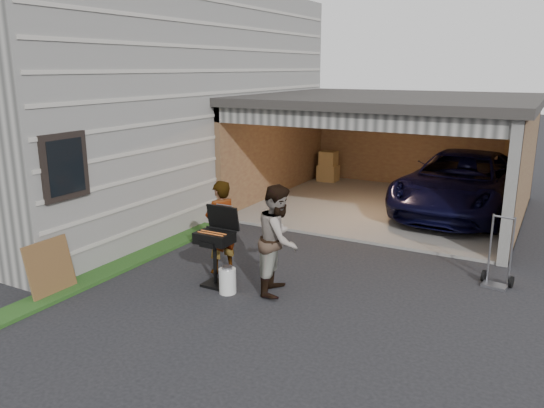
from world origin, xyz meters
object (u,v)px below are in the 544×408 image
at_px(bbq_grill, 216,240).
at_px(propane_tank, 227,281).
at_px(hand_truck, 497,272).
at_px(woman, 221,227).
at_px(plywood_panel, 50,268).
at_px(man, 279,239).
at_px(minivan, 461,185).

distance_m(bbq_grill, propane_tank, 0.71).
bearing_deg(hand_truck, woman, -150.20).
xyz_separation_m(propane_tank, plywood_panel, (-2.45, -1.42, 0.24)).
height_order(man, propane_tank, man).
distance_m(woman, propane_tank, 1.14).
bearing_deg(bbq_grill, man, 14.23).
relative_size(minivan, man, 2.99).
height_order(woman, man, man).
bearing_deg(hand_truck, man, -138.99).
bearing_deg(man, propane_tank, 108.94).
bearing_deg(woman, bbq_grill, 48.49).
relative_size(woman, plywood_panel, 1.83).
bearing_deg(propane_tank, plywood_panel, -149.84).
xyz_separation_m(woman, propane_tank, (0.61, -0.73, -0.63)).
height_order(minivan, plywood_panel, minivan).
xyz_separation_m(plywood_panel, hand_truck, (6.25, 3.86, -0.22)).
xyz_separation_m(propane_tank, hand_truck, (3.80, 2.44, 0.02)).
bearing_deg(man, bbq_grill, 89.34).
xyz_separation_m(man, hand_truck, (3.11, 1.98, -0.66)).
distance_m(plywood_panel, hand_truck, 7.35).
bearing_deg(man, hand_truck, -72.44).
bearing_deg(woman, plywood_panel, -17.93).
distance_m(woman, bbq_grill, 0.59).
bearing_deg(propane_tank, hand_truck, 32.70).
distance_m(minivan, plywood_panel, 9.62).
height_order(minivan, propane_tank, minivan).
bearing_deg(minivan, woman, -112.60).
relative_size(bbq_grill, plywood_panel, 1.45).
bearing_deg(plywood_panel, hand_truck, 31.72).
distance_m(minivan, man, 6.63).
distance_m(minivan, bbq_grill, 7.22).
height_order(man, plywood_panel, man).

